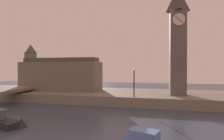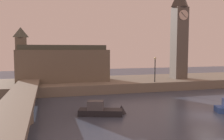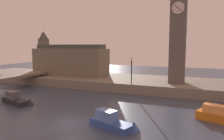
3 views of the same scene
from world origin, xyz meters
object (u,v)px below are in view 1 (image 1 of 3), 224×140
(parliament_hall, at_px, (60,74))
(boat_barge_dark, at_px, (5,121))
(streetlamp, at_px, (134,79))
(clock_tower, at_px, (178,39))

(parliament_hall, xyz_separation_m, boat_barge_dark, (3.45, -16.87, -4.00))
(boat_barge_dark, bearing_deg, streetlamp, 45.86)
(parliament_hall, distance_m, streetlamp, 15.67)
(parliament_hall, bearing_deg, clock_tower, -4.79)
(boat_barge_dark, bearing_deg, parliament_hall, 101.55)
(clock_tower, bearing_deg, boat_barge_dark, -139.67)
(clock_tower, relative_size, streetlamp, 4.08)
(clock_tower, xyz_separation_m, parliament_hall, (-21.22, 1.78, -5.72))
(streetlamp, bearing_deg, clock_tower, 27.91)
(parliament_hall, relative_size, streetlamp, 3.65)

